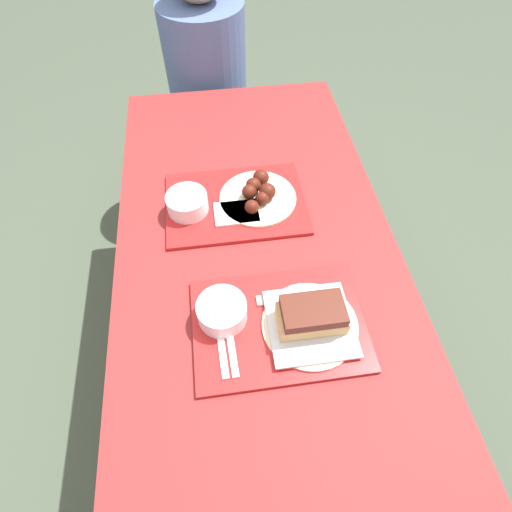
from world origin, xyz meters
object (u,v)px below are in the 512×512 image
tray_far (236,203)px  wings_plate_far (258,193)px  brisket_sandwich_plate (311,319)px  person_seated_across (205,58)px  bowl_coleslaw_near (222,311)px  bowl_coleslaw_far (187,202)px  tray_near (279,325)px

tray_far → wings_plate_far: bearing=6.0°
tray_far → brisket_sandwich_plate: 0.45m
brisket_sandwich_plate → person_seated_across: (-0.17, 1.27, -0.03)m
bowl_coleslaw_near → bowl_coleslaw_far: (-0.07, 0.37, 0.00)m
tray_far → wings_plate_far: size_ratio=1.80×
bowl_coleslaw_far → wings_plate_far: 0.21m
bowl_coleslaw_near → brisket_sandwich_plate: size_ratio=0.52×
tray_near → tray_far: size_ratio=1.00×
tray_near → tray_far: 0.42m
wings_plate_far → person_seated_across: bearing=97.3°
tray_far → wings_plate_far: wings_plate_far is taller
tray_near → bowl_coleslaw_near: size_ratio=3.46×
bowl_coleslaw_near → wings_plate_far: size_ratio=0.52×
bowl_coleslaw_near → bowl_coleslaw_far: same height
wings_plate_far → person_seated_across: person_seated_across is taller
wings_plate_far → tray_near: bearing=-91.2°
bowl_coleslaw_far → wings_plate_far: bearing=4.8°
tray_near → person_seated_across: (-0.10, 1.26, 0.01)m
bowl_coleslaw_near → tray_far: bearing=79.1°
bowl_coleslaw_far → bowl_coleslaw_near: bearing=-79.3°
bowl_coleslaw_near → person_seated_across: person_seated_across is taller
tray_near → bowl_coleslaw_near: 0.14m
tray_near → bowl_coleslaw_far: 0.45m
tray_near → tray_far: same height
tray_near → wings_plate_far: bearing=88.8°
brisket_sandwich_plate → wings_plate_far: size_ratio=1.00×
tray_near → brisket_sandwich_plate: size_ratio=1.80×
bowl_coleslaw_near → bowl_coleslaw_far: 0.37m
wings_plate_far → brisket_sandwich_plate: bearing=-81.8°
person_seated_across → bowl_coleslaw_near: bearing=-91.6°
bowl_coleslaw_far → person_seated_across: (0.10, 0.85, -0.03)m
tray_near → tray_far: (-0.06, 0.41, 0.00)m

